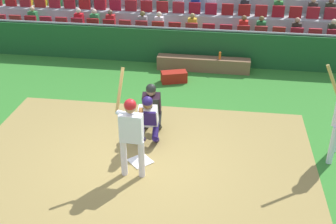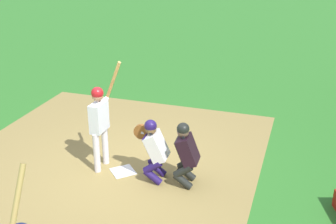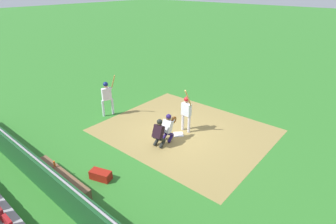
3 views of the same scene
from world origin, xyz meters
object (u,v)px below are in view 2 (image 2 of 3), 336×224
object	(u,v)px
home_plate_marker	(123,171)
catcher_crouching	(154,147)
home_plate_umpire	(186,151)
batter_at_plate	(100,119)

from	to	relation	value
home_plate_marker	catcher_crouching	size ratio (longest dim) A/B	0.34
home_plate_marker	home_plate_umpire	world-z (taller)	home_plate_umpire
catcher_crouching	home_plate_umpire	size ratio (longest dim) A/B	0.99
home_plate_marker	batter_at_plate	distance (m)	1.18
batter_at_plate	home_plate_umpire	world-z (taller)	batter_at_plate
catcher_crouching	batter_at_plate	bearing A→B (deg)	85.37
home_plate_marker	batter_at_plate	xyz separation A→B (m)	(0.05, 0.49, 1.08)
batter_at_plate	home_plate_umpire	xyz separation A→B (m)	(-0.06, -1.81, -0.39)
batter_at_plate	catcher_crouching	distance (m)	1.24
catcher_crouching	home_plate_marker	bearing A→B (deg)	86.51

